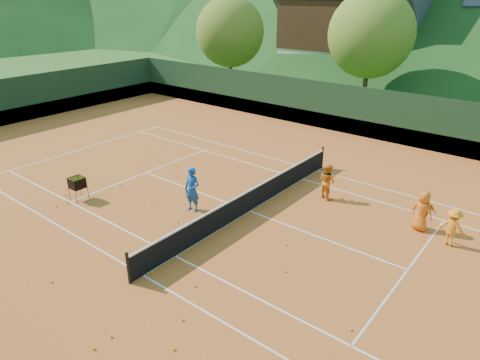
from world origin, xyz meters
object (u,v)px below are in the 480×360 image
Objects in this scene: coach at (192,190)px; ball_hopper at (77,183)px; student_a at (327,181)px; student_d at (452,227)px; student_c at (422,211)px; tennis_net at (249,200)px; student_b at (424,212)px; chalet_left at (355,19)px.

coach reaches higher than ball_hopper.
student_d is at bearing -167.48° from student_a.
coach reaches higher than student_d.
student_d is (1.17, -0.42, -0.08)m from student_c.
ball_hopper is at bearing 30.18° from student_d.
tennis_net is 7.34m from ball_hopper.
student_c reaches higher than tennis_net.
ball_hopper is at bearing -149.75° from tennis_net.
student_a reaches higher than ball_hopper.
ball_hopper is at bearing 12.96° from student_b.
student_a reaches higher than student_d.
coach is at bearing 28.72° from student_d.
chalet_left reaches higher than student_b.
student_c reaches higher than student_b.
student_c is (4.01, -0.23, 0.01)m from student_a.
student_c is 31.83m from chalet_left.
student_d is at bearing 138.31° from student_b.
tennis_net is (1.83, 1.37, -0.43)m from coach.
student_d is 0.12× the size of tennis_net.
coach is 2.33m from tennis_net.
student_b is 0.90× the size of student_c.
tennis_net reaches higher than ball_hopper.
student_a reaches higher than student_b.
chalet_left is (-10.00, 30.00, 5.13)m from tennis_net.
coach is 9.62m from student_d.
student_a is at bearing -66.30° from chalet_left.
student_b is (4.03, -0.09, -0.07)m from student_a.
student_c is at bearing -14.31° from student_d.
coach is at bearing 13.71° from student_b.
student_b is 0.16m from student_c.
chalet_left reaches higher than tennis_net.
student_c is (-0.02, -0.14, 0.07)m from student_b.
student_a is 0.11× the size of chalet_left.
student_d is at bearing -58.36° from chalet_left.
student_c is 1.11× the size of student_d.
ball_hopper is at bearing 59.20° from student_a.
coach is 5.74m from student_a.
coach is 0.13× the size of chalet_left.
coach reaches higher than student_b.
coach is at bearing -143.20° from tennis_net.
ball_hopper is at bearing 37.45° from student_c.
chalet_left is (-15.86, 27.04, 4.93)m from student_b.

